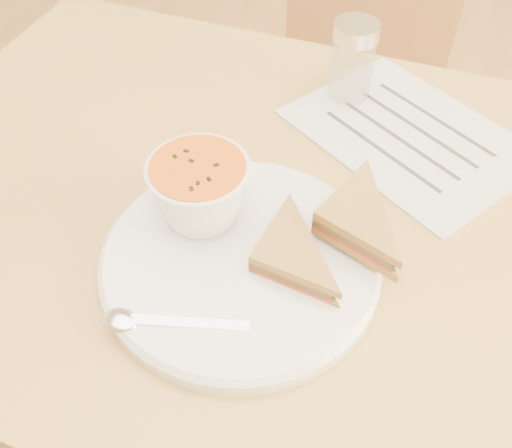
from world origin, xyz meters
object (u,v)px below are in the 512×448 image
at_px(dining_table, 265,355).
at_px(plate, 241,261).
at_px(chair_far, 358,146).
at_px(soup_bowl, 200,193).
at_px(condiment_shaker, 352,61).

xyz_separation_m(dining_table, plate, (0.00, -0.10, 0.38)).
bearing_deg(chair_far, soup_bowl, 68.31).
relative_size(dining_table, condiment_shaker, 9.12).
relative_size(dining_table, chair_far, 1.24).
height_order(chair_far, soup_bowl, soup_bowl).
xyz_separation_m(dining_table, chair_far, (0.03, 0.54, 0.03)).
bearing_deg(chair_far, plate, 73.98).
xyz_separation_m(chair_far, plate, (-0.02, -0.65, 0.35)).
height_order(soup_bowl, condiment_shaker, condiment_shaker).
bearing_deg(plate, condiment_shaker, 84.68).
bearing_deg(condiment_shaker, chair_far, 92.03).
distance_m(dining_table, soup_bowl, 0.44).
relative_size(chair_far, soup_bowl, 7.41).
bearing_deg(dining_table, condiment_shaker, 81.16).
distance_m(chair_far, plate, 0.74).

